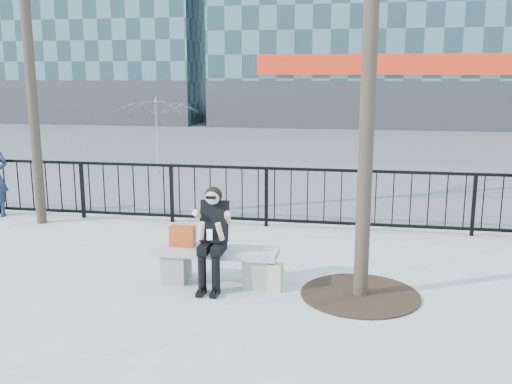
# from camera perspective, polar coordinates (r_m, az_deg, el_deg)

# --- Properties ---
(ground) EXTENTS (120.00, 120.00, 0.00)m
(ground) POSITION_cam_1_polar(r_m,az_deg,el_deg) (7.75, -4.00, -9.08)
(ground) COLOR gray
(ground) RESTS_ON ground
(street_surface) EXTENTS (60.00, 23.00, 0.01)m
(street_surface) POSITION_cam_1_polar(r_m,az_deg,el_deg) (22.26, 5.43, 4.61)
(street_surface) COLOR #474747
(street_surface) RESTS_ON ground
(railing) EXTENTS (14.00, 0.06, 1.10)m
(railing) POSITION_cam_1_polar(r_m,az_deg,el_deg) (10.41, -0.04, -0.44)
(railing) COLOR black
(railing) RESTS_ON ground
(tree_grate) EXTENTS (1.50, 1.50, 0.02)m
(tree_grate) POSITION_cam_1_polar(r_m,az_deg,el_deg) (7.44, 10.37, -10.06)
(tree_grate) COLOR black
(tree_grate) RESTS_ON ground
(bench_main) EXTENTS (1.65, 0.46, 0.49)m
(bench_main) POSITION_cam_1_polar(r_m,az_deg,el_deg) (7.65, -4.04, -6.97)
(bench_main) COLOR slate
(bench_main) RESTS_ON ground
(seated_woman) EXTENTS (0.50, 0.64, 1.34)m
(seated_woman) POSITION_cam_1_polar(r_m,az_deg,el_deg) (7.39, -4.38, -4.65)
(seated_woman) COLOR black
(seated_woman) RESTS_ON ground
(handbag) EXTENTS (0.33, 0.16, 0.27)m
(handbag) POSITION_cam_1_polar(r_m,az_deg,el_deg) (7.69, -7.35, -4.39)
(handbag) COLOR #B33A16
(handbag) RESTS_ON bench_main
(shopping_bag) EXTENTS (0.40, 0.19, 0.37)m
(shopping_bag) POSITION_cam_1_polar(r_m,az_deg,el_deg) (7.44, 1.14, -8.43)
(shopping_bag) COLOR beige
(shopping_bag) RESTS_ON ground
(vendor_umbrella) EXTENTS (3.07, 3.10, 2.15)m
(vendor_umbrella) POSITION_cam_1_polar(r_m,az_deg,el_deg) (15.94, -9.87, 5.53)
(vendor_umbrella) COLOR gold
(vendor_umbrella) RESTS_ON ground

